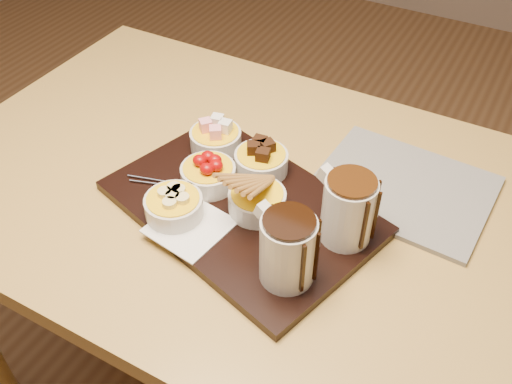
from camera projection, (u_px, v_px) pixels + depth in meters
The scene contains 12 objects.
dining_table at pixel (242, 220), 1.14m from camera, with size 1.20×0.80×0.75m.
serving_board at pixel (241, 208), 1.01m from camera, with size 0.46×0.30×0.02m, color black.
napkin at pixel (190, 226), 0.96m from camera, with size 0.12×0.12×0.00m, color white.
bowl_marshmallows at pixel (216, 140), 1.11m from camera, with size 0.10×0.10×0.04m, color beige.
bowl_cake at pixel (261, 162), 1.06m from camera, with size 0.10×0.10×0.04m, color beige.
bowl_strawberries at pixel (208, 176), 1.03m from camera, with size 0.10×0.10×0.04m, color beige.
bowl_biscotti at pixel (257, 202), 0.98m from camera, with size 0.10×0.10×0.04m, color beige.
bowl_bananas at pixel (174, 207), 0.97m from camera, with size 0.10×0.10×0.04m, color beige.
pitcher_dark_chocolate at pixel (288, 250), 0.84m from camera, with size 0.08×0.08×0.12m, color silver.
pitcher_milk_chocolate at pixel (348, 210), 0.91m from camera, with size 0.08×0.08×0.12m, color silver.
fondue_skewers at pixel (195, 186), 1.03m from camera, with size 0.26×0.03×0.01m, color silver, non-canonical shape.
newspaper at pixel (403, 188), 1.05m from camera, with size 0.31×0.25×0.01m, color beige.
Camera 1 is at (0.41, -0.68, 1.46)m, focal length 40.00 mm.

